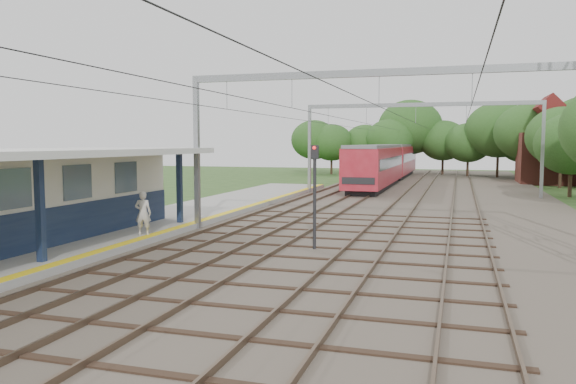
% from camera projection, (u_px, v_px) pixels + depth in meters
% --- Properties ---
extents(ground, '(160.00, 160.00, 0.00)m').
position_uv_depth(ground, '(78.00, 369.00, 9.97)').
color(ground, '#2D4C1E').
rests_on(ground, ground).
extents(ballast_bed, '(18.00, 90.00, 0.10)m').
position_uv_depth(ballast_bed, '(421.00, 202.00, 37.38)').
color(ballast_bed, '#473D33').
rests_on(ballast_bed, ground).
extents(platform, '(5.00, 52.00, 0.35)m').
position_uv_depth(platform, '(138.00, 228.00, 25.47)').
color(platform, gray).
rests_on(platform, ground).
extents(yellow_stripe, '(0.45, 52.00, 0.01)m').
position_uv_depth(yellow_stripe, '(183.00, 226.00, 24.80)').
color(yellow_stripe, yellow).
rests_on(yellow_stripe, platform).
extents(rail_tracks, '(11.80, 88.00, 0.15)m').
position_uv_depth(rail_tracks, '(383.00, 200.00, 38.09)').
color(rail_tracks, brown).
rests_on(rail_tracks, ballast_bed).
extents(catenary_system, '(17.22, 88.00, 7.00)m').
position_uv_depth(catenary_system, '(406.00, 117.00, 32.58)').
color(catenary_system, gray).
rests_on(catenary_system, ground).
extents(tree_band, '(31.72, 30.88, 8.82)m').
position_uv_depth(tree_band, '(436.00, 135.00, 62.84)').
color(tree_band, '#382619').
rests_on(tree_band, ground).
extents(house_far, '(8.00, 6.12, 8.66)m').
position_uv_depth(house_far, '(563.00, 151.00, 54.57)').
color(house_far, brown).
rests_on(house_far, ground).
extents(person, '(0.74, 0.60, 1.76)m').
position_uv_depth(person, '(143.00, 213.00, 22.31)').
color(person, beige).
rests_on(person, platform).
extents(train, '(2.85, 35.47, 3.75)m').
position_uv_depth(train, '(388.00, 162.00, 57.01)').
color(train, black).
rests_on(train, ballast_bed).
extents(signal_post, '(0.28, 0.25, 3.93)m').
position_uv_depth(signal_post, '(315.00, 187.00, 20.53)').
color(signal_post, black).
rests_on(signal_post, ground).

